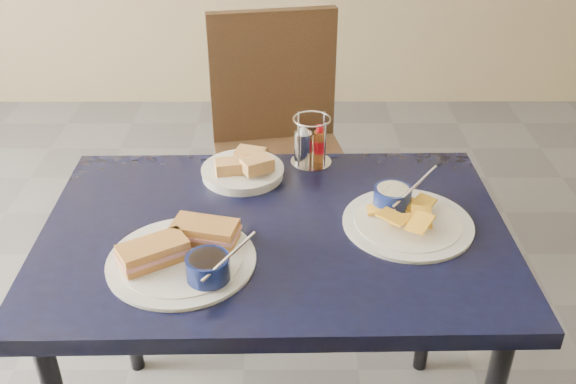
{
  "coord_description": "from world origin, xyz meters",
  "views": [
    {
      "loc": [
        0.14,
        -1.17,
        1.59
      ],
      "look_at": [
        0.14,
        0.09,
        0.82
      ],
      "focal_mm": 40.0,
      "sensor_mm": 36.0,
      "label": 1
    }
  ],
  "objects_px": {
    "chair_far": "(282,132)",
    "bread_basket": "(244,169)",
    "sandwich_plate": "(185,253)",
    "condiment_caddy": "(310,144)",
    "dining_table": "(275,254)",
    "plantain_plate": "(403,214)"
  },
  "relations": [
    {
      "from": "plantain_plate",
      "to": "condiment_caddy",
      "type": "distance_m",
      "value": 0.35
    },
    {
      "from": "condiment_caddy",
      "to": "chair_far",
      "type": "bearing_deg",
      "value": 97.53
    },
    {
      "from": "sandwich_plate",
      "to": "plantain_plate",
      "type": "xyz_separation_m",
      "value": [
        0.48,
        0.16,
        -0.01
      ]
    },
    {
      "from": "condiment_caddy",
      "to": "sandwich_plate",
      "type": "bearing_deg",
      "value": -122.17
    },
    {
      "from": "sandwich_plate",
      "to": "condiment_caddy",
      "type": "height_order",
      "value": "condiment_caddy"
    },
    {
      "from": "sandwich_plate",
      "to": "condiment_caddy",
      "type": "relative_size",
      "value": 2.38
    },
    {
      "from": "plantain_plate",
      "to": "condiment_caddy",
      "type": "relative_size",
      "value": 2.21
    },
    {
      "from": "plantain_plate",
      "to": "sandwich_plate",
      "type": "bearing_deg",
      "value": -161.94
    },
    {
      "from": "chair_far",
      "to": "bread_basket",
      "type": "xyz_separation_m",
      "value": [
        -0.1,
        -0.66,
        0.21
      ]
    },
    {
      "from": "dining_table",
      "to": "sandwich_plate",
      "type": "xyz_separation_m",
      "value": [
        -0.19,
        -0.13,
        0.1
      ]
    },
    {
      "from": "dining_table",
      "to": "condiment_caddy",
      "type": "xyz_separation_m",
      "value": [
        0.09,
        0.31,
        0.13
      ]
    },
    {
      "from": "bread_basket",
      "to": "condiment_caddy",
      "type": "xyz_separation_m",
      "value": [
        0.17,
        0.07,
        0.04
      ]
    },
    {
      "from": "chair_far",
      "to": "condiment_caddy",
      "type": "height_order",
      "value": "chair_far"
    },
    {
      "from": "bread_basket",
      "to": "sandwich_plate",
      "type": "bearing_deg",
      "value": -105.69
    },
    {
      "from": "plantain_plate",
      "to": "condiment_caddy",
      "type": "xyz_separation_m",
      "value": [
        -0.21,
        0.28,
        0.04
      ]
    },
    {
      "from": "dining_table",
      "to": "plantain_plate",
      "type": "distance_m",
      "value": 0.31
    },
    {
      "from": "chair_far",
      "to": "sandwich_plate",
      "type": "xyz_separation_m",
      "value": [
        -0.2,
        -1.02,
        0.22
      ]
    },
    {
      "from": "chair_far",
      "to": "plantain_plate",
      "type": "height_order",
      "value": "chair_far"
    },
    {
      "from": "sandwich_plate",
      "to": "chair_far",
      "type": "bearing_deg",
      "value": 79.02
    },
    {
      "from": "sandwich_plate",
      "to": "bread_basket",
      "type": "height_order",
      "value": "sandwich_plate"
    },
    {
      "from": "bread_basket",
      "to": "plantain_plate",
      "type": "bearing_deg",
      "value": -28.3
    },
    {
      "from": "chair_far",
      "to": "bread_basket",
      "type": "relative_size",
      "value": 4.62
    }
  ]
}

